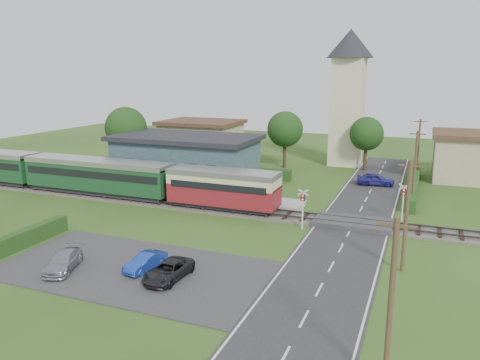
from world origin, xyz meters
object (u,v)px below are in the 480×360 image
at_px(crossing_signal_far, 403,197).
at_px(car_park_blue, 146,262).
at_px(house_west, 202,139).
at_px(pedestrian_near, 227,187).
at_px(house_east, 472,156).
at_px(car_on_road, 375,179).
at_px(train, 73,173).
at_px(car_park_silver, 63,261).
at_px(church_tower, 348,88).
at_px(station_building, 186,158).
at_px(pedestrian_far, 115,178).
at_px(car_park_dark, 169,271).
at_px(equipment_hut, 95,171).
at_px(crossing_signal_near, 303,203).

bearing_deg(crossing_signal_far, car_park_blue, -131.32).
xyz_separation_m(house_west, pedestrian_near, (12.53, -19.72, -1.43)).
distance_m(house_east, car_on_road, 12.29).
bearing_deg(house_east, train, -150.07).
bearing_deg(car_park_silver, car_park_blue, 1.77).
bearing_deg(church_tower, station_building, -131.41).
height_order(train, car_park_blue, train).
bearing_deg(station_building, pedestrian_far, -127.76).
relative_size(crossing_signal_far, car_park_dark, 0.86).
relative_size(church_tower, car_park_blue, 5.67).
distance_m(equipment_hut, pedestrian_near, 15.54).
height_order(house_east, pedestrian_near, house_east).
bearing_deg(pedestrian_near, car_park_blue, 93.53).
height_order(car_on_road, car_park_blue, car_on_road).
bearing_deg(car_park_blue, car_park_dark, -9.11).
bearing_deg(car_on_road, church_tower, 17.63).
distance_m(car_on_road, pedestrian_far, 28.00).
xyz_separation_m(train, car_park_blue, (17.56, -13.82, -1.59)).
xyz_separation_m(equipment_hut, car_on_road, (28.17, 11.73, -1.02)).
distance_m(equipment_hut, pedestrian_far, 3.13).
distance_m(station_building, car_on_road, 21.12).
xyz_separation_m(equipment_hut, train, (-0.22, -3.20, 0.43)).
relative_size(crossing_signal_far, pedestrian_near, 1.80).
relative_size(station_building, car_park_dark, 4.21).
relative_size(equipment_hut, pedestrian_near, 1.40).
bearing_deg(pedestrian_far, car_park_silver, -142.98).
distance_m(train, church_tower, 35.78).
bearing_deg(church_tower, car_park_silver, -103.99).
bearing_deg(crossing_signal_near, pedestrian_near, 147.35).
bearing_deg(car_park_blue, pedestrian_near, 105.77).
relative_size(crossing_signal_far, car_park_blue, 1.05).
bearing_deg(crossing_signal_near, train, 174.42).
relative_size(house_east, crossing_signal_far, 2.69).
height_order(crossing_signal_near, car_on_road, crossing_signal_near).
bearing_deg(car_park_blue, station_building, 121.99).
xyz_separation_m(church_tower, car_on_road, (5.17, -11.07, -9.50)).
bearing_deg(car_park_silver, equipment_hut, 103.45).
bearing_deg(house_west, car_park_silver, -76.08).
bearing_deg(church_tower, car_on_road, -64.97).
distance_m(house_west, pedestrian_far, 20.46).
bearing_deg(house_west, car_on_road, -17.78).
bearing_deg(car_park_dark, train, 145.91).
bearing_deg(house_east, church_tower, 165.07).
distance_m(train, pedestrian_near, 16.11).
height_order(house_west, house_east, same).
relative_size(crossing_signal_near, pedestrian_far, 1.87).
bearing_deg(church_tower, house_west, -171.47).
height_order(car_park_silver, pedestrian_near, pedestrian_near).
distance_m(car_on_road, car_park_dark, 30.73).
height_order(equipment_hut, crossing_signal_near, crossing_signal_near).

